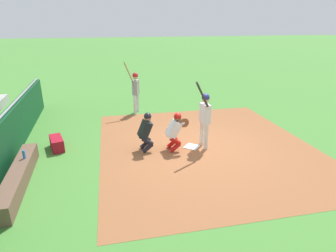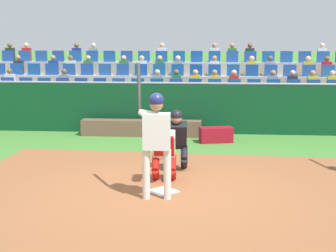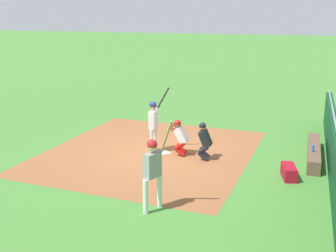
{
  "view_description": "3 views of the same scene",
  "coord_description": "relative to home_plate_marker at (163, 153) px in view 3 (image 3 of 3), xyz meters",
  "views": [
    {
      "loc": [
        8.02,
        -2.95,
        3.88
      ],
      "look_at": [
        -0.04,
        -0.81,
        0.81
      ],
      "focal_mm": 29.87,
      "sensor_mm": 36.0,
      "label": 1
    },
    {
      "loc": [
        -0.77,
        8.48,
        2.74
      ],
      "look_at": [
        -0.08,
        -0.1,
        1.18
      ],
      "focal_mm": 53.14,
      "sensor_mm": 36.0,
      "label": 2
    },
    {
      "loc": [
        -13.37,
        -4.62,
        4.84
      ],
      "look_at": [
        0.02,
        -0.18,
        1.0
      ],
      "focal_mm": 45.34,
      "sensor_mm": 36.0,
      "label": 3
    }
  ],
  "objects": [
    {
      "name": "equipment_duffel_bag",
      "position": [
        -1.0,
        -4.32,
        0.18
      ],
      "size": [
        0.91,
        0.54,
        0.4
      ],
      "primitive_type": "cube",
      "rotation": [
        0.0,
        0.0,
        0.23
      ],
      "color": "maroon",
      "rests_on": "ground_plane"
    },
    {
      "name": "dugout_bench",
      "position": [
        1.07,
        -5.03,
        0.2
      ],
      "size": [
        3.34,
        0.4,
        0.44
      ],
      "primitive_type": "cube",
      "color": "brown",
      "rests_on": "ground_plane"
    },
    {
      "name": "catcher_crouching",
      "position": [
        0.05,
        -0.6,
        0.69
      ],
      "size": [
        0.47,
        0.72,
        1.26
      ],
      "color": "red",
      "rests_on": "ground_plane"
    },
    {
      "name": "batter_at_plate",
      "position": [
        0.09,
        0.38,
        1.13
      ],
      "size": [
        0.64,
        0.62,
        2.29
      ],
      "color": "silver",
      "rests_on": "ground_plane"
    },
    {
      "name": "home_plate_marker",
      "position": [
        0.0,
        0.0,
        0.0
      ],
      "size": [
        0.62,
        0.62,
        0.02
      ],
      "primitive_type": "cube",
      "rotation": [
        0.0,
        0.0,
        0.79
      ],
      "color": "white",
      "rests_on": "infield_dirt_patch"
    },
    {
      "name": "water_bottle_on_bench",
      "position": [
        0.44,
        -4.97,
        0.54
      ],
      "size": [
        0.07,
        0.07,
        0.23
      ],
      "primitive_type": "cylinder",
      "color": "blue",
      "rests_on": "dugout_bench"
    },
    {
      "name": "on_deck_batter",
      "position": [
        -4.23,
        -1.2,
        1.15
      ],
      "size": [
        0.65,
        0.7,
        2.34
      ],
      "color": "silver",
      "rests_on": "ground_plane"
    },
    {
      "name": "ground_plane",
      "position": [
        0.0,
        0.0,
        -0.02
      ],
      "size": [
        160.0,
        160.0,
        0.0
      ],
      "primitive_type": "plane",
      "color": "#447F33"
    },
    {
      "name": "infield_dirt_patch",
      "position": [
        0.0,
        0.5,
        -0.01
      ],
      "size": [
        8.17,
        7.36,
        0.01
      ],
      "primitive_type": "cube",
      "rotation": [
        0.0,
        0.0,
        -0.05
      ],
      "color": "brown",
      "rests_on": "ground_plane"
    },
    {
      "name": "dugout_wall",
      "position": [
        0.0,
        -5.58,
        0.69
      ],
      "size": [
        12.64,
        0.24,
        1.46
      ],
      "color": "#0D3E20",
      "rests_on": "ground_plane"
    },
    {
      "name": "home_plate_umpire",
      "position": [
        -0.14,
        -1.51,
        0.69
      ],
      "size": [
        0.48,
        0.47,
        1.29
      ],
      "color": "black",
      "rests_on": "ground_plane"
    }
  ]
}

